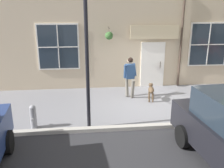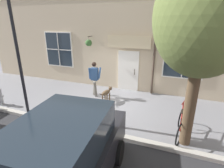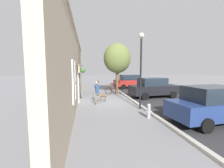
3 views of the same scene
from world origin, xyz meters
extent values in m
plane|color=gray|center=(0.00, 0.00, 0.00)|extent=(90.00, 90.00, 0.00)
cube|color=#B2ADA3|center=(2.00, 0.00, 0.06)|extent=(0.20, 28.00, 0.12)
cube|color=#C6B293|center=(-2.35, 0.00, 2.41)|extent=(0.30, 18.00, 4.81)
cube|color=white|center=(-2.18, 0.45, 1.05)|extent=(0.10, 1.10, 2.10)
cube|color=#232D38|center=(-2.15, 0.45, 1.00)|extent=(0.03, 0.90, 1.90)
cylinder|color=#47382D|center=(-2.09, 0.80, 1.05)|extent=(0.03, 0.03, 0.30)
cube|color=beige|center=(-2.08, 0.45, 2.55)|extent=(0.08, 2.20, 0.60)
cylinder|color=#47382D|center=(-2.12, 1.73, 2.17)|extent=(0.09, 0.09, 4.33)
cylinder|color=#47382D|center=(-1.96, -1.61, 2.77)|extent=(0.44, 0.04, 0.04)
cylinder|color=#47382D|center=(-1.78, -1.61, 2.59)|extent=(0.01, 0.01, 0.34)
cone|color=#2D2823|center=(-1.78, -1.61, 2.37)|extent=(0.32, 0.32, 0.18)
sphere|color=#3D6B33|center=(-1.78, -1.61, 2.46)|extent=(0.34, 0.34, 0.34)
cube|color=white|center=(-2.18, -3.81, 1.95)|extent=(0.08, 1.82, 2.02)
cube|color=#232D38|center=(-2.15, -3.81, 1.95)|extent=(0.03, 1.70, 1.90)
cube|color=white|center=(-2.13, -3.81, 1.95)|extent=(0.04, 0.04, 1.90)
cube|color=white|center=(-2.13, -3.81, 1.95)|extent=(0.04, 1.70, 0.04)
cube|color=white|center=(-2.18, 3.06, 1.95)|extent=(0.08, 1.82, 2.02)
cube|color=#232D38|center=(-2.15, 3.06, 1.95)|extent=(0.03, 1.70, 1.90)
cube|color=white|center=(-2.13, 3.06, 1.95)|extent=(0.04, 0.04, 1.90)
cube|color=white|center=(-2.13, 3.06, 1.95)|extent=(0.04, 1.70, 0.04)
cylinder|color=#6B665B|center=(-0.96, -0.94, 0.41)|extent=(0.31, 0.16, 0.83)
cylinder|color=#6B665B|center=(-0.66, -0.74, 0.41)|extent=(0.31, 0.16, 0.83)
cube|color=#2D4C7A|center=(-0.81, -0.84, 1.12)|extent=(0.25, 0.36, 0.60)
sphere|color=tan|center=(-0.83, -0.84, 1.57)|extent=(0.23, 0.23, 0.23)
sphere|color=black|center=(-0.80, -0.84, 1.60)|extent=(0.21, 0.21, 0.21)
cylinder|color=#2D4C7A|center=(-0.75, -1.06, 1.14)|extent=(0.17, 0.10, 0.57)
cylinder|color=#2D4C7A|center=(-0.93, -0.62, 1.16)|extent=(0.33, 0.12, 0.52)
ellipsoid|color=brown|center=(-0.34, -0.05, 0.46)|extent=(0.65, 0.35, 0.21)
cylinder|color=brown|center=(-0.53, -0.08, 0.18)|extent=(0.06, 0.06, 0.36)
cylinder|color=brown|center=(-0.50, 0.06, 0.18)|extent=(0.06, 0.06, 0.36)
cylinder|color=brown|center=(-0.17, -0.15, 0.18)|extent=(0.06, 0.06, 0.36)
cylinder|color=brown|center=(-0.14, -0.02, 0.18)|extent=(0.06, 0.06, 0.36)
sphere|color=brown|center=(-0.69, 0.02, 0.54)|extent=(0.17, 0.17, 0.17)
cone|color=brown|center=(-0.80, 0.04, 0.52)|extent=(0.12, 0.11, 0.09)
cone|color=brown|center=(-0.69, -0.03, 0.62)|extent=(0.06, 0.06, 0.07)
cone|color=brown|center=(-0.68, 0.07, 0.62)|extent=(0.06, 0.06, 0.07)
cylinder|color=brown|center=(0.04, -0.12, 0.51)|extent=(0.21, 0.08, 0.14)
cylinder|color=brown|center=(1.50, 3.29, 1.32)|extent=(0.32, 0.32, 2.63)
ellipsoid|color=olive|center=(1.50, 3.29, 3.57)|extent=(2.70, 2.43, 2.97)
torus|color=black|center=(0.59, 3.17, 0.33)|extent=(0.69, 0.22, 0.70)
torus|color=black|center=(1.63, 3.12, 0.33)|extent=(0.69, 0.22, 0.70)
cylinder|color=maroon|center=(1.11, 3.14, 0.53)|extent=(0.98, 0.09, 0.24)
cylinder|color=maroon|center=(1.30, 3.13, 0.67)|extent=(0.25, 0.05, 0.47)
cylinder|color=maroon|center=(1.06, 3.15, 0.85)|extent=(0.82, 0.08, 0.20)
cylinder|color=maroon|center=(0.67, 3.17, 0.65)|extent=(0.08, 0.04, 0.58)
cylinder|color=maroon|center=(0.64, 3.17, 0.95)|extent=(0.45, 0.14, 0.03)
ellipsoid|color=black|center=(1.30, 3.13, 0.93)|extent=(0.25, 0.11, 0.11)
cube|color=#1E2833|center=(4.16, 0.91, 1.41)|extent=(2.36, 1.74, 0.68)
cylinder|color=black|center=(2.97, 1.69, 0.31)|extent=(0.63, 0.23, 0.62)
cylinder|color=black|center=(3.13, -0.07, 0.31)|extent=(0.63, 0.23, 0.62)
cylinder|color=black|center=(1.76, -2.58, 2.19)|extent=(0.11, 0.11, 4.38)
cylinder|color=#99999E|center=(1.59, -4.30, 0.31)|extent=(0.20, 0.20, 0.62)
cylinder|color=#99999E|center=(1.47, -4.30, 0.34)|extent=(0.10, 0.07, 0.07)
camera|label=1|loc=(8.90, -2.59, 3.71)|focal=40.00mm
camera|label=2|loc=(6.41, 2.82, 3.44)|focal=28.00mm
camera|label=3|loc=(-1.60, -11.43, 2.59)|focal=24.00mm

